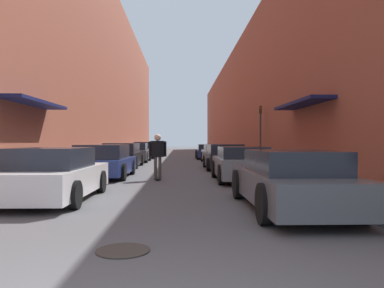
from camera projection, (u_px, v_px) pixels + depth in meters
name	position (u px, v px, depth m)	size (l,w,h in m)	color
ground	(175.00, 159.00, 29.97)	(151.44, 151.44, 0.00)	#515154
curb_strip_left	(129.00, 155.00, 36.71)	(1.80, 68.84, 0.12)	gray
curb_strip_right	(223.00, 155.00, 37.00)	(1.80, 68.84, 0.12)	gray
building_row_left	(99.00, 78.00, 36.56)	(4.90, 68.84, 15.35)	brown
building_row_right	(253.00, 103.00, 37.05)	(4.90, 68.84, 10.43)	brown
parked_car_left_0	(54.00, 175.00, 9.03)	(1.87, 4.20, 1.27)	silver
parked_car_left_1	(104.00, 162.00, 14.68)	(2.09, 4.28, 1.29)	navy
parked_car_left_2	(122.00, 156.00, 20.63)	(1.99, 4.69, 1.33)	black
parked_car_left_3	(136.00, 153.00, 26.08)	(1.92, 4.46, 1.31)	#515459
parked_car_left_4	(145.00, 150.00, 31.81)	(1.97, 4.29, 1.39)	#515459
parked_car_left_5	(149.00, 150.00, 36.73)	(2.07, 3.99, 1.22)	#232326
parked_car_right_0	(290.00, 180.00, 7.79)	(1.89, 4.71, 1.24)	#515459
parked_car_right_1	(242.00, 164.00, 13.44)	(1.93, 4.05, 1.23)	gray
parked_car_right_2	(224.00, 157.00, 19.11)	(1.99, 4.37, 1.28)	#232326
parked_car_right_3	(216.00, 153.00, 25.04)	(1.92, 4.32, 1.25)	silver
parked_car_right_4	(208.00, 152.00, 30.30)	(2.00, 3.99, 1.19)	navy
skateboarder	(158.00, 152.00, 13.76)	(0.65, 0.78, 1.69)	black
manhole_cover	(123.00, 251.00, 4.84)	(0.70, 0.70, 0.02)	#332D28
traffic_light	(260.00, 128.00, 22.45)	(0.16, 0.22, 3.43)	#2D2D2D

